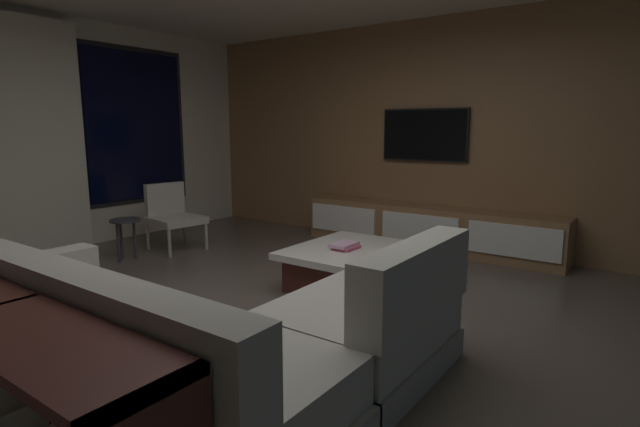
{
  "coord_description": "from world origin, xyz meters",
  "views": [
    {
      "loc": [
        -2.59,
        -2.18,
        1.43
      ],
      "look_at": [
        1.32,
        0.62,
        0.59
      ],
      "focal_mm": 27.48,
      "sensor_mm": 36.0,
      "label": 1
    }
  ],
  "objects_px": {
    "media_console": "(430,229)",
    "coffee_table": "(361,268)",
    "accent_chair_near_window": "(172,213)",
    "sectional_couch": "(197,342)",
    "book_stack_on_coffee_table": "(345,246)",
    "mounted_tv": "(424,135)",
    "side_stool": "(125,227)"
  },
  "relations": [
    {
      "from": "sectional_couch",
      "to": "coffee_table",
      "type": "relative_size",
      "value": 2.16
    },
    {
      "from": "sectional_couch",
      "to": "accent_chair_near_window",
      "type": "bearing_deg",
      "value": 54.28
    },
    {
      "from": "sectional_couch",
      "to": "coffee_table",
      "type": "xyz_separation_m",
      "value": [
        2.04,
        0.2,
        -0.1
      ]
    },
    {
      "from": "side_stool",
      "to": "accent_chair_near_window",
      "type": "bearing_deg",
      "value": 1.77
    },
    {
      "from": "coffee_table",
      "to": "mounted_tv",
      "type": "bearing_deg",
      "value": 7.74
    },
    {
      "from": "book_stack_on_coffee_table",
      "to": "side_stool",
      "type": "height_order",
      "value": "side_stool"
    },
    {
      "from": "coffee_table",
      "to": "book_stack_on_coffee_table",
      "type": "bearing_deg",
      "value": 118.32
    },
    {
      "from": "side_stool",
      "to": "book_stack_on_coffee_table",
      "type": "bearing_deg",
      "value": -75.92
    },
    {
      "from": "coffee_table",
      "to": "accent_chair_near_window",
      "type": "bearing_deg",
      "value": 90.9
    },
    {
      "from": "accent_chair_near_window",
      "to": "sectional_couch",
      "type": "bearing_deg",
      "value": -125.72
    },
    {
      "from": "sectional_couch",
      "to": "mounted_tv",
      "type": "relative_size",
      "value": 2.34
    },
    {
      "from": "media_console",
      "to": "mounted_tv",
      "type": "xyz_separation_m",
      "value": [
        0.18,
        0.2,
        1.1
      ]
    },
    {
      "from": "book_stack_on_coffee_table",
      "to": "side_stool",
      "type": "distance_m",
      "value": 2.52
    },
    {
      "from": "media_console",
      "to": "sectional_couch",
      "type": "bearing_deg",
      "value": -176.13
    },
    {
      "from": "coffee_table",
      "to": "mounted_tv",
      "type": "distance_m",
      "value": 2.22
    },
    {
      "from": "coffee_table",
      "to": "book_stack_on_coffee_table",
      "type": "distance_m",
      "value": 0.24
    },
    {
      "from": "sectional_couch",
      "to": "media_console",
      "type": "relative_size",
      "value": 0.81
    },
    {
      "from": "coffee_table",
      "to": "media_console",
      "type": "xyz_separation_m",
      "value": [
        1.69,
        0.06,
        0.06
      ]
    },
    {
      "from": "coffee_table",
      "to": "accent_chair_near_window",
      "type": "distance_m",
      "value": 2.6
    },
    {
      "from": "accent_chair_near_window",
      "to": "side_stool",
      "type": "xyz_separation_m",
      "value": [
        -0.64,
        -0.02,
        -0.06
      ]
    },
    {
      "from": "book_stack_on_coffee_table",
      "to": "coffee_table",
      "type": "bearing_deg",
      "value": -61.68
    },
    {
      "from": "book_stack_on_coffee_table",
      "to": "media_console",
      "type": "xyz_separation_m",
      "value": [
        1.76,
        -0.07,
        -0.14
      ]
    },
    {
      "from": "coffee_table",
      "to": "accent_chair_near_window",
      "type": "xyz_separation_m",
      "value": [
        -0.04,
        2.59,
        0.25
      ]
    },
    {
      "from": "coffee_table",
      "to": "side_stool",
      "type": "bearing_deg",
      "value": 104.82
    },
    {
      "from": "accent_chair_near_window",
      "to": "side_stool",
      "type": "height_order",
      "value": "accent_chair_near_window"
    },
    {
      "from": "sectional_couch",
      "to": "book_stack_on_coffee_table",
      "type": "xyz_separation_m",
      "value": [
        1.97,
        0.32,
        0.1
      ]
    },
    {
      "from": "sectional_couch",
      "to": "book_stack_on_coffee_table",
      "type": "height_order",
      "value": "sectional_couch"
    },
    {
      "from": "side_stool",
      "to": "mounted_tv",
      "type": "relative_size",
      "value": 0.43
    },
    {
      "from": "coffee_table",
      "to": "sectional_couch",
      "type": "bearing_deg",
      "value": -174.51
    },
    {
      "from": "media_console",
      "to": "coffee_table",
      "type": "bearing_deg",
      "value": -178.1
    },
    {
      "from": "sectional_couch",
      "to": "side_stool",
      "type": "bearing_deg",
      "value": 63.76
    },
    {
      "from": "book_stack_on_coffee_table",
      "to": "media_console",
      "type": "bearing_deg",
      "value": -2.21
    }
  ]
}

